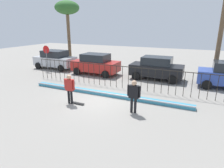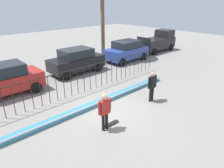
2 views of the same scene
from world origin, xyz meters
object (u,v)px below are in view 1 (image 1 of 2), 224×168
(camera_operator, at_px, (134,94))
(parked_car_silver, at_px, (55,59))
(skateboarder, at_px, (69,86))
(stop_sign, at_px, (47,55))
(parked_car_black, at_px, (157,68))
(skateboard, at_px, (78,103))
(palm_tree_short, at_px, (67,10))
(parked_car_red, at_px, (96,64))

(camera_operator, bearing_deg, parked_car_silver, 6.53)
(camera_operator, bearing_deg, skateboarder, 43.79)
(skateboarder, bearing_deg, camera_operator, -5.10)
(camera_operator, bearing_deg, stop_sign, 11.14)
(skateboarder, height_order, parked_car_black, parked_car_black)
(skateboarder, distance_m, parked_car_silver, 10.12)
(skateboard, relative_size, parked_car_black, 0.19)
(stop_sign, xyz_separation_m, palm_tree_short, (-0.29, 4.18, 4.42))
(camera_operator, height_order, parked_car_silver, parked_car_silver)
(camera_operator, height_order, stop_sign, stop_sign)
(skateboarder, relative_size, skateboard, 2.17)
(skateboarder, bearing_deg, parked_car_silver, 124.64)
(skateboarder, height_order, parked_car_silver, parked_car_silver)
(parked_car_silver, height_order, palm_tree_short, palm_tree_short)
(skateboarder, height_order, parked_car_red, parked_car_red)
(skateboarder, height_order, camera_operator, camera_operator)
(parked_car_black, bearing_deg, skateboard, -112.49)
(skateboard, xyz_separation_m, stop_sign, (-7.57, 5.96, 1.56))
(parked_car_silver, distance_m, palm_tree_short, 5.90)
(skateboard, height_order, camera_operator, camera_operator)
(skateboarder, relative_size, camera_operator, 0.99)
(parked_car_silver, distance_m, parked_car_black, 10.53)
(camera_operator, distance_m, palm_tree_short, 15.72)
(parked_car_black, height_order, stop_sign, stop_sign)
(skateboard, xyz_separation_m, parked_car_silver, (-7.56, 7.12, 0.91))
(skateboard, height_order, stop_sign, stop_sign)
(skateboarder, relative_size, parked_car_red, 0.40)
(parked_car_silver, xyz_separation_m, parked_car_red, (5.05, -0.41, 0.00))
(parked_car_silver, bearing_deg, palm_tree_short, 98.49)
(palm_tree_short, bearing_deg, parked_car_red, -32.65)
(stop_sign, bearing_deg, palm_tree_short, 93.96)
(parked_car_red, bearing_deg, stop_sign, -175.94)
(parked_car_black, bearing_deg, parked_car_silver, -179.41)
(parked_car_black, relative_size, palm_tree_short, 0.61)
(stop_sign, bearing_deg, parked_car_red, 8.53)
(parked_car_black, bearing_deg, skateboarder, -115.26)
(skateboard, relative_size, parked_car_silver, 0.19)
(skateboarder, distance_m, skateboard, 1.09)
(parked_car_red, bearing_deg, palm_tree_short, 142.88)
(skateboarder, height_order, skateboard, skateboarder)
(parked_car_red, xyz_separation_m, stop_sign, (-5.05, -0.76, 0.64))
(stop_sign, distance_m, palm_tree_short, 6.09)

